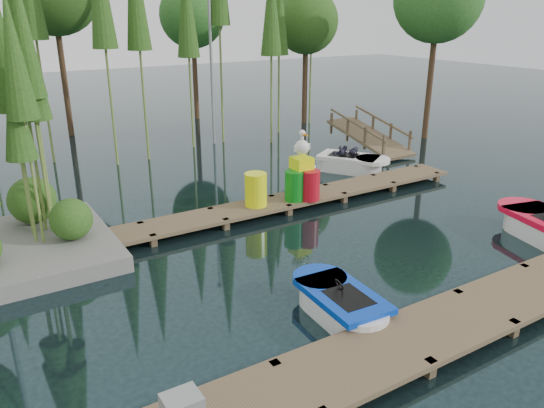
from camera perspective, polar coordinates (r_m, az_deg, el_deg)
ground_plane at (r=12.71m, az=-0.73°, el=-5.73°), size 90.00×90.00×0.00m
near_dock at (r=9.54m, az=13.81°, el=-14.38°), size 18.00×1.50×0.50m
far_dock at (r=15.07m, az=-2.39°, el=-0.53°), size 15.00×1.20×0.50m
lamp_rear at (r=23.07m, az=-6.63°, el=16.83°), size 0.30×0.30×7.25m
ramp at (r=22.63m, az=10.44°, el=7.17°), size 1.50×3.94×1.49m
boat_blue at (r=10.44m, az=7.39°, el=-10.65°), size 1.23×2.48×0.82m
boat_white_far at (r=19.61m, az=8.38°, el=4.38°), size 2.51×2.95×1.29m
yellow_barrel at (r=14.98m, az=-1.76°, el=1.56°), size 0.63×0.63×0.95m
drum_cluster at (r=15.60m, az=3.37°, el=2.77°), size 1.18×1.08×2.04m
seagull_post at (r=16.06m, az=4.72°, el=2.95°), size 0.48×0.26×0.77m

